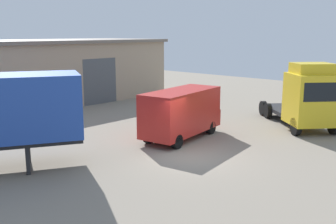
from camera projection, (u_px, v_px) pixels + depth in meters
ground_plane at (188, 157)px, 18.02m from camera, size 60.00×60.00×0.00m
warehouse_building at (6, 74)px, 29.42m from camera, size 26.93×8.28×5.02m
tractor_unit_yellow at (308, 99)px, 22.62m from camera, size 6.19×6.51×3.92m
delivery_van_red at (183, 112)px, 21.02m from camera, size 5.45×2.75×2.61m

